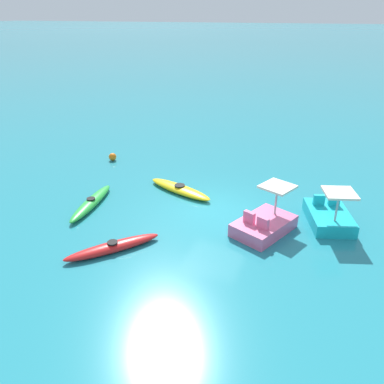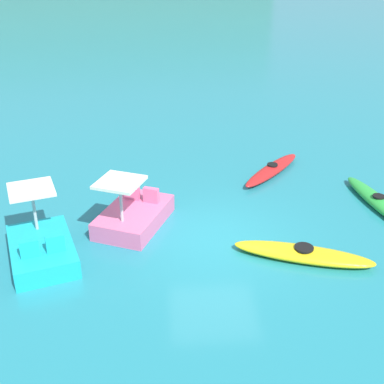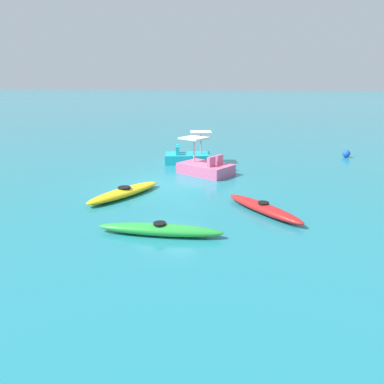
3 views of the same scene
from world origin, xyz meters
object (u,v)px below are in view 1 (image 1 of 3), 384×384
at_px(kayak_red, 113,247).
at_px(buoy_orange, 113,157).
at_px(kayak_green, 91,203).
at_px(pedal_boat_cyan, 329,215).
at_px(pedal_boat_pink, 264,224).
at_px(kayak_yellow, 180,189).

bearing_deg(kayak_red, buoy_orange, -57.63).
height_order(kayak_red, kayak_green, same).
xyz_separation_m(kayak_red, pedal_boat_cyan, (-6.82, -4.76, 0.17)).
relative_size(kayak_green, buoy_orange, 8.55).
bearing_deg(kayak_red, pedal_boat_cyan, -145.08).
xyz_separation_m(pedal_boat_cyan, pedal_boat_pink, (2.22, 1.56, 0.00)).
distance_m(kayak_red, kayak_yellow, 5.21).
height_order(kayak_yellow, pedal_boat_pink, pedal_boat_pink).
relative_size(kayak_green, pedal_boat_cyan, 1.31).
distance_m(kayak_yellow, pedal_boat_cyan, 6.55).
distance_m(kayak_red, pedal_boat_cyan, 8.32).
relative_size(kayak_red, kayak_green, 0.82).
bearing_deg(kayak_yellow, kayak_green, 41.58).
xyz_separation_m(kayak_yellow, pedal_boat_pink, (-4.31, 1.99, 0.17)).
bearing_deg(kayak_yellow, kayak_red, 86.80).
xyz_separation_m(kayak_red, kayak_green, (2.69, -2.56, -0.00)).
height_order(kayak_green, pedal_boat_cyan, pedal_boat_cyan).
distance_m(pedal_boat_pink, buoy_orange, 10.41).
distance_m(pedal_boat_cyan, pedal_boat_pink, 2.71).
distance_m(pedal_boat_cyan, buoy_orange, 12.00).
height_order(kayak_green, buoy_orange, buoy_orange).
relative_size(kayak_yellow, buoy_orange, 8.42).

